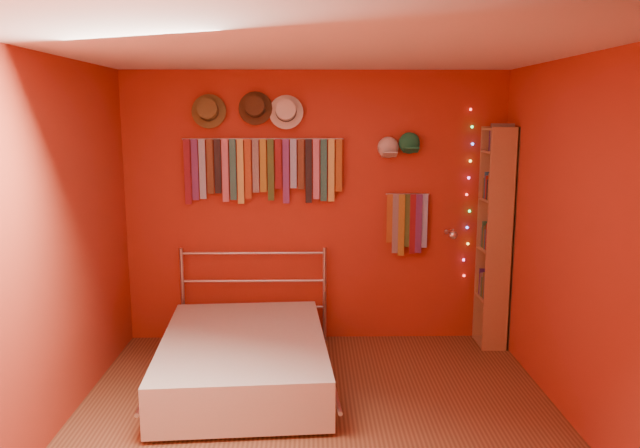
{
  "coord_description": "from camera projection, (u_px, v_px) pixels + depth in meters",
  "views": [
    {
      "loc": [
        -0.05,
        -3.95,
        2.11
      ],
      "look_at": [
        0.03,
        0.9,
        1.25
      ],
      "focal_mm": 35.0,
      "sensor_mm": 36.0,
      "label": 1
    }
  ],
  "objects": [
    {
      "name": "reading_lamp",
      "position": [
        452.0,
        234.0,
        5.57
      ],
      "size": [
        0.08,
        0.33,
        0.1
      ],
      "color": "#B2B2B7",
      "rests_on": "back_wall"
    },
    {
      "name": "bookshelf",
      "position": [
        499.0,
        237.0,
        5.62
      ],
      "size": [
        0.25,
        0.34,
        2.0
      ],
      "color": "#A16748",
      "rests_on": "ground"
    },
    {
      "name": "ceiling",
      "position": [
        318.0,
        50.0,
        3.83
      ],
      "size": [
        3.5,
        3.5,
        0.02
      ],
      "primitive_type": "cube",
      "color": "white",
      "rests_on": "back_wall"
    },
    {
      "name": "fairy_lights",
      "position": [
        468.0,
        195.0,
        5.73
      ],
      "size": [
        0.06,
        0.02,
        1.57
      ],
      "color": "#FF3333",
      "rests_on": "back_wall"
    },
    {
      "name": "small_tie_rack",
      "position": [
        407.0,
        221.0,
        5.74
      ],
      "size": [
        0.4,
        0.03,
        0.58
      ],
      "color": "#B2B2B7",
      "rests_on": "back_wall"
    },
    {
      "name": "bed",
      "position": [
        244.0,
        358.0,
        4.92
      ],
      "size": [
        1.47,
        1.9,
        0.9
      ],
      "rotation": [
        0.0,
        0.0,
        0.07
      ],
      "color": "#B2B2B7",
      "rests_on": "ground"
    },
    {
      "name": "cap_green",
      "position": [
        409.0,
        143.0,
        5.62
      ],
      "size": [
        0.19,
        0.23,
        0.19
      ],
      "color": "#1A7548",
      "rests_on": "back_wall"
    },
    {
      "name": "fedora_brown",
      "position": [
        255.0,
        107.0,
        5.5
      ],
      "size": [
        0.3,
        0.16,
        0.3
      ],
      "rotation": [
        1.36,
        0.0,
        0.0
      ],
      "color": "#402A17",
      "rests_on": "back_wall"
    },
    {
      "name": "fedora_olive",
      "position": [
        208.0,
        110.0,
        5.5
      ],
      "size": [
        0.31,
        0.17,
        0.3
      ],
      "rotation": [
        1.36,
        0.0,
        0.0
      ],
      "color": "brown",
      "rests_on": "back_wall"
    },
    {
      "name": "cap_white",
      "position": [
        388.0,
        148.0,
        5.63
      ],
      "size": [
        0.19,
        0.23,
        0.19
      ],
      "color": "beige",
      "rests_on": "back_wall"
    },
    {
      "name": "back_wall",
      "position": [
        315.0,
        208.0,
        5.77
      ],
      "size": [
        3.5,
        0.02,
        2.5
      ],
      "primitive_type": "cube",
      "color": "maroon",
      "rests_on": "ground"
    },
    {
      "name": "left_wall",
      "position": [
        47.0,
        249.0,
        4.02
      ],
      "size": [
        0.02,
        3.5,
        2.5
      ],
      "primitive_type": "cube",
      "color": "maroon",
      "rests_on": "ground"
    },
    {
      "name": "right_wall",
      "position": [
        585.0,
        248.0,
        4.07
      ],
      "size": [
        0.02,
        3.5,
        2.5
      ],
      "primitive_type": "cube",
      "color": "maroon",
      "rests_on": "ground"
    },
    {
      "name": "ground",
      "position": [
        318.0,
        427.0,
        4.26
      ],
      "size": [
        3.5,
        3.5,
        0.0
      ],
      "primitive_type": "plane",
      "color": "#59311E",
      "rests_on": "ground"
    },
    {
      "name": "tie_rack",
      "position": [
        262.0,
        167.0,
        5.63
      ],
      "size": [
        1.45,
        0.03,
        0.6
      ],
      "color": "#B2B2B7",
      "rests_on": "back_wall"
    },
    {
      "name": "fedora_white",
      "position": [
        286.0,
        111.0,
        5.51
      ],
      "size": [
        0.31,
        0.17,
        0.3
      ],
      "rotation": [
        1.36,
        0.0,
        0.0
      ],
      "color": "silver",
      "rests_on": "back_wall"
    }
  ]
}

